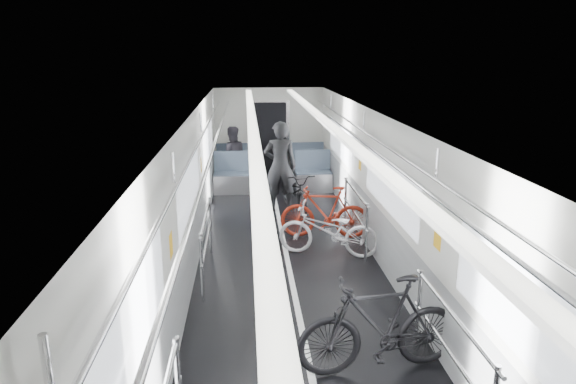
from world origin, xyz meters
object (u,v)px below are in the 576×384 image
object	(u,v)px
bike_aisle	(295,191)
bike_right_near	(380,325)
person_standing	(280,166)
person_seated	(232,156)
bike_right_far	(325,212)
bike_right_mid	(328,231)

from	to	relation	value
bike_aisle	bike_right_near	bearing A→B (deg)	-98.63
person_standing	person_seated	distance (m)	2.50
bike_right_far	bike_right_near	bearing A→B (deg)	7.99
person_seated	bike_aisle	bearing A→B (deg)	113.72
bike_right_far	person_standing	bearing A→B (deg)	-150.21
bike_right_near	bike_aisle	xyz separation A→B (m)	(-0.35, 5.84, -0.11)
bike_right_far	person_standing	distance (m)	2.00
bike_right_near	bike_right_far	distance (m)	4.14
bike_right_mid	bike_right_far	bearing A→B (deg)	-167.78
bike_right_near	person_standing	xyz separation A→B (m)	(-0.66, 5.94, 0.43)
bike_right_far	bike_aisle	xyz separation A→B (m)	(-0.39, 1.71, -0.05)
bike_aisle	person_standing	bearing A→B (deg)	150.20
bike_right_near	bike_aisle	world-z (taller)	bike_right_near
bike_aisle	person_standing	xyz separation A→B (m)	(-0.31, 0.10, 0.53)
bike_right_near	bike_aisle	bearing A→B (deg)	177.02
bike_right_near	person_seated	size ratio (longest dim) A/B	1.19
bike_right_far	person_standing	xyz separation A→B (m)	(-0.70, 1.81, 0.48)
bike_right_far	bike_right_mid	bearing A→B (deg)	3.73
bike_right_mid	bike_right_far	size ratio (longest dim) A/B	1.03
bike_right_far	bike_aisle	bearing A→B (deg)	-158.60
bike_right_mid	person_seated	size ratio (longest dim) A/B	1.11
bike_right_mid	bike_right_far	xyz separation A→B (m)	(0.07, 0.87, 0.05)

